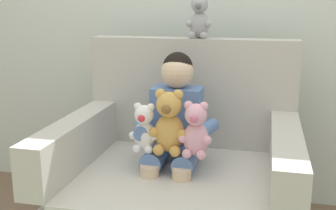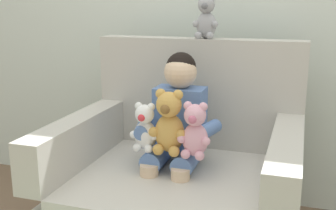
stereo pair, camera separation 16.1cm
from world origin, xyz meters
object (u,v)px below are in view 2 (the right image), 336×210
(armchair, at_px, (180,189))
(plush_grey_on_backrest, at_px, (206,18))
(seated_child, at_px, (176,125))
(plush_pink, at_px, (195,132))
(plush_honey, at_px, (169,124))
(plush_white, at_px, (145,128))

(armchair, height_order, plush_grey_on_backrest, plush_grey_on_backrest)
(seated_child, bearing_deg, armchair, -42.96)
(armchair, xyz_separation_m, plush_pink, (0.11, -0.12, 0.36))
(plush_pink, relative_size, plush_honey, 0.85)
(plush_white, bearing_deg, plush_grey_on_backrest, 49.39)
(plush_white, bearing_deg, seated_child, 30.07)
(seated_child, height_order, plush_grey_on_backrest, plush_grey_on_backrest)
(armchair, bearing_deg, seated_child, 129.46)
(armchair, height_order, plush_white, armchair)
(plush_pink, distance_m, plush_grey_on_backrest, 0.71)
(plush_white, relative_size, plush_honey, 0.76)
(plush_honey, distance_m, plush_grey_on_backrest, 0.68)
(seated_child, height_order, plush_pink, seated_child)
(seated_child, relative_size, plush_white, 3.38)
(armchair, xyz_separation_m, plush_grey_on_backrest, (0.04, 0.38, 0.87))
(plush_white, bearing_deg, plush_pink, -22.41)
(plush_grey_on_backrest, bearing_deg, plush_honey, -81.41)
(plush_honey, bearing_deg, plush_pink, -16.25)
(armchair, bearing_deg, plush_honey, -105.84)
(armchair, distance_m, plush_white, 0.39)
(plush_white, bearing_deg, plush_honey, -18.42)
(armchair, relative_size, seated_child, 1.45)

